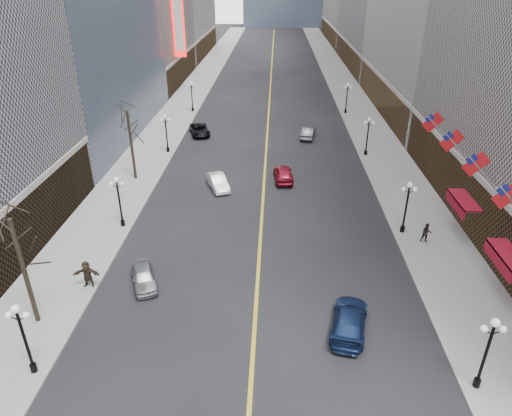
# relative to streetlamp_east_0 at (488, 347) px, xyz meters

# --- Properties ---
(sidewalk_east) EXTENTS (6.00, 230.00, 0.15)m
(sidewalk_east) POSITION_rel_streetlamp_east_0_xyz_m (2.20, 56.00, -2.83)
(sidewalk_east) COLOR gray
(sidewalk_east) RESTS_ON ground
(sidewalk_west) EXTENTS (6.00, 230.00, 0.15)m
(sidewalk_west) POSITION_rel_streetlamp_east_0_xyz_m (-25.80, 56.00, -2.83)
(sidewalk_west) COLOR gray
(sidewalk_west) RESTS_ON ground
(lane_line) EXTENTS (0.25, 200.00, 0.02)m
(lane_line) POSITION_rel_streetlamp_east_0_xyz_m (-11.80, 66.00, -2.89)
(lane_line) COLOR gold
(lane_line) RESTS_ON ground
(streetlamp_east_0) EXTENTS (1.26, 0.44, 4.52)m
(streetlamp_east_0) POSITION_rel_streetlamp_east_0_xyz_m (0.00, 0.00, 0.00)
(streetlamp_east_0) COLOR black
(streetlamp_east_0) RESTS_ON sidewalk_east
(streetlamp_east_1) EXTENTS (1.26, 0.44, 4.52)m
(streetlamp_east_1) POSITION_rel_streetlamp_east_0_xyz_m (0.00, 16.00, 0.00)
(streetlamp_east_1) COLOR black
(streetlamp_east_1) RESTS_ON sidewalk_east
(streetlamp_east_2) EXTENTS (1.26, 0.44, 4.52)m
(streetlamp_east_2) POSITION_rel_streetlamp_east_0_xyz_m (0.00, 34.00, 0.00)
(streetlamp_east_2) COLOR black
(streetlamp_east_2) RESTS_ON sidewalk_east
(streetlamp_east_3) EXTENTS (1.26, 0.44, 4.52)m
(streetlamp_east_3) POSITION_rel_streetlamp_east_0_xyz_m (0.00, 52.00, 0.00)
(streetlamp_east_3) COLOR black
(streetlamp_east_3) RESTS_ON sidewalk_east
(streetlamp_west_0) EXTENTS (1.26, 0.44, 4.52)m
(streetlamp_west_0) POSITION_rel_streetlamp_east_0_xyz_m (-23.60, 0.00, 0.00)
(streetlamp_west_0) COLOR black
(streetlamp_west_0) RESTS_ON sidewalk_west
(streetlamp_west_1) EXTENTS (1.26, 0.44, 4.52)m
(streetlamp_west_1) POSITION_rel_streetlamp_east_0_xyz_m (-23.60, 16.00, 0.00)
(streetlamp_west_1) COLOR black
(streetlamp_west_1) RESTS_ON sidewalk_west
(streetlamp_west_2) EXTENTS (1.26, 0.44, 4.52)m
(streetlamp_west_2) POSITION_rel_streetlamp_east_0_xyz_m (-23.60, 34.00, 0.00)
(streetlamp_west_2) COLOR black
(streetlamp_west_2) RESTS_ON sidewalk_west
(streetlamp_west_3) EXTENTS (1.26, 0.44, 4.52)m
(streetlamp_west_3) POSITION_rel_streetlamp_east_0_xyz_m (-23.60, 52.00, 0.00)
(streetlamp_west_3) COLOR black
(streetlamp_west_3) RESTS_ON sidewalk_west
(flag_2) EXTENTS (2.87, 0.12, 2.87)m
(flag_2) POSITION_rel_streetlamp_east_0_xyz_m (3.51, 8.00, 4.39)
(flag_2) COLOR #B2B2B7
(flag_2) RESTS_ON ground
(flag_3) EXTENTS (2.87, 0.12, 2.87)m
(flag_3) POSITION_rel_streetlamp_east_0_xyz_m (3.51, 13.00, 4.39)
(flag_3) COLOR #B2B2B7
(flag_3) RESTS_ON ground
(flag_4) EXTENTS (2.87, 0.12, 2.87)m
(flag_4) POSITION_rel_streetlamp_east_0_xyz_m (3.51, 18.00, 4.39)
(flag_4) COLOR #B2B2B7
(flag_4) RESTS_ON ground
(flag_5) EXTENTS (2.87, 0.12, 2.87)m
(flag_5) POSITION_rel_streetlamp_east_0_xyz_m (3.51, 23.00, 4.39)
(flag_5) COLOR #B2B2B7
(flag_5) RESTS_ON ground
(awning_b) EXTENTS (1.40, 4.00, 0.93)m
(awning_b) POSITION_rel_streetlamp_east_0_xyz_m (4.30, 8.00, 0.18)
(awning_b) COLOR maroon
(awning_b) RESTS_ON ground
(awning_c) EXTENTS (1.40, 4.00, 0.93)m
(awning_c) POSITION_rel_streetlamp_east_0_xyz_m (4.30, 16.00, 0.18)
(awning_c) COLOR maroon
(awning_c) RESTS_ON ground
(theatre_marquee) EXTENTS (2.00, 0.55, 12.00)m
(theatre_marquee) POSITION_rel_streetlamp_east_0_xyz_m (-27.68, 66.00, 9.10)
(theatre_marquee) COLOR red
(theatre_marquee) RESTS_ON ground
(tree_west_near) EXTENTS (3.60, 3.60, 7.92)m
(tree_west_near) POSITION_rel_streetlamp_east_0_xyz_m (-25.30, 4.00, 3.34)
(tree_west_near) COLOR #2D231C
(tree_west_near) RESTS_ON sidewalk_west
(tree_west_far) EXTENTS (3.60, 3.60, 7.92)m
(tree_west_far) POSITION_rel_streetlamp_east_0_xyz_m (-25.30, 26.00, 3.34)
(tree_west_far) COLOR #2D231C
(tree_west_far) RESTS_ON sidewalk_west
(car_nb_near) EXTENTS (2.91, 4.20, 1.33)m
(car_nb_near) POSITION_rel_streetlamp_east_0_xyz_m (-19.69, 8.09, -2.24)
(car_nb_near) COLOR #989B9F
(car_nb_near) RESTS_ON ground
(car_nb_mid) EXTENTS (2.92, 4.46, 1.39)m
(car_nb_mid) POSITION_rel_streetlamp_east_0_xyz_m (-16.40, 24.18, -2.21)
(car_nb_mid) COLOR white
(car_nb_mid) RESTS_ON ground
(car_nb_far) EXTENTS (3.61, 5.40, 1.38)m
(car_nb_far) POSITION_rel_streetlamp_east_0_xyz_m (-20.80, 40.94, -2.21)
(car_nb_far) COLOR black
(car_nb_far) RESTS_ON ground
(car_sb_near) EXTENTS (3.08, 5.32, 1.45)m
(car_sb_near) POSITION_rel_streetlamp_east_0_xyz_m (-6.07, 4.17, -2.18)
(car_sb_near) COLOR #13244A
(car_sb_near) RESTS_ON ground
(car_sb_mid) EXTENTS (2.23, 4.73, 1.56)m
(car_sb_mid) POSITION_rel_streetlamp_east_0_xyz_m (-9.80, 26.43, -2.12)
(car_sb_mid) COLOR maroon
(car_sb_mid) RESTS_ON ground
(car_sb_far) EXTENTS (2.33, 4.62, 1.45)m
(car_sb_far) POSITION_rel_streetlamp_east_0_xyz_m (-6.42, 40.29, -2.18)
(car_sb_far) COLOR #464A4D
(car_sb_far) RESTS_ON ground
(ped_east_walk) EXTENTS (0.81, 0.46, 1.64)m
(ped_east_walk) POSITION_rel_streetlamp_east_0_xyz_m (1.43, 14.43, -1.93)
(ped_east_walk) COLOR black
(ped_east_walk) RESTS_ON sidewalk_east
(ped_west_far) EXTENTS (1.83, 0.56, 1.97)m
(ped_west_far) POSITION_rel_streetlamp_east_0_xyz_m (-23.40, 7.61, -1.77)
(ped_west_far) COLOR #2D2319
(ped_west_far) RESTS_ON sidewalk_west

